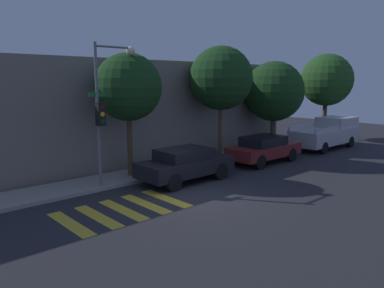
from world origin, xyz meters
TOP-DOWN VIEW (x-y plane):
  - ground_plane at (0.00, 0.00)m, footprint 60.00×60.00m
  - sidewalk at (0.00, 4.23)m, footprint 26.00×2.05m
  - building_row at (0.00, 8.65)m, footprint 26.00×6.00m
  - crosswalk at (-2.64, 0.80)m, footprint 4.16×2.60m
  - traffic_light_pole at (-1.64, 3.37)m, footprint 2.11×0.56m
  - sedan_near_corner at (1.32, 2.10)m, footprint 4.30×1.82m
  - sedan_middle at (6.87, 2.10)m, footprint 4.39×1.78m
  - pickup_truck at (13.52, 2.10)m, footprint 5.50×2.03m
  - tree_near_corner at (-0.14, 4.14)m, footprint 2.93×2.93m
  - tree_midblock at (5.65, 4.14)m, footprint 3.39×3.39m
  - tree_far_end at (10.43, 4.14)m, footprint 3.70×3.70m
  - tree_behind_truck at (16.86, 4.14)m, footprint 3.77×3.77m

SIDE VIEW (x-z plane):
  - ground_plane at x=0.00m, z-range 0.00..0.00m
  - crosswalk at x=-2.64m, z-range 0.00..0.00m
  - sidewalk at x=0.00m, z-range 0.00..0.14m
  - sedan_middle at x=6.87m, z-range 0.05..1.50m
  - sedan_near_corner at x=1.32m, z-range 0.06..1.51m
  - pickup_truck at x=13.52m, z-range 0.02..1.95m
  - building_row at x=0.00m, z-range 0.00..5.34m
  - traffic_light_pole at x=-1.64m, z-range 0.75..6.51m
  - tree_far_end at x=10.43m, z-range 0.90..6.40m
  - tree_near_corner at x=-0.14m, z-range 1.27..6.78m
  - tree_behind_truck at x=16.86m, z-range 1.22..7.48m
  - tree_midblock at x=5.65m, z-range 1.36..7.49m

